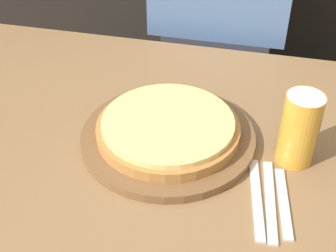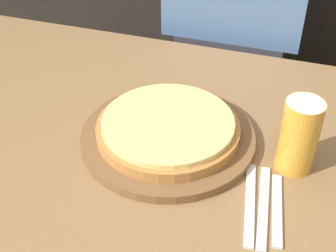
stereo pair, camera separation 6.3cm
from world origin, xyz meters
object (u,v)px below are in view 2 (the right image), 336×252
at_px(pizza_on_board, 168,132).
at_px(spoon, 277,209).
at_px(dinner_knife, 263,206).
at_px(diner_person, 232,49).
at_px(beer_glass, 299,133).
at_px(fork, 250,203).

bearing_deg(pizza_on_board, spoon, -27.09).
xyz_separation_m(dinner_knife, diner_person, (-0.21, 0.74, -0.09)).
bearing_deg(beer_glass, diner_person, 111.92).
bearing_deg(beer_glass, dinner_knife, -106.61).
relative_size(pizza_on_board, spoon, 2.11).
bearing_deg(diner_person, dinner_knife, -74.49).
relative_size(beer_glass, dinner_knife, 0.74).
height_order(beer_glass, diner_person, diner_person).
xyz_separation_m(spoon, diner_person, (-0.23, 0.74, -0.09)).
xyz_separation_m(pizza_on_board, spoon, (0.25, -0.13, -0.02)).
height_order(pizza_on_board, beer_glass, beer_glass).
xyz_separation_m(beer_glass, diner_person, (-0.24, 0.61, -0.17)).
bearing_deg(dinner_knife, pizza_on_board, 150.42).
distance_m(dinner_knife, diner_person, 0.77).
bearing_deg(pizza_on_board, fork, -32.52).
bearing_deg(fork, spoon, 0.00).
relative_size(fork, dinner_knife, 1.00).
distance_m(pizza_on_board, fork, 0.24).
xyz_separation_m(fork, spoon, (0.05, 0.00, 0.00)).
xyz_separation_m(pizza_on_board, fork, (0.20, -0.13, -0.02)).
relative_size(fork, spoon, 1.17).
bearing_deg(diner_person, pizza_on_board, -92.08).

